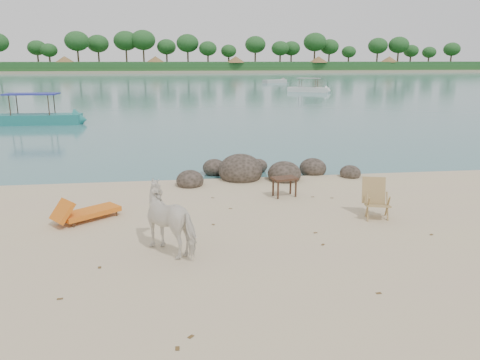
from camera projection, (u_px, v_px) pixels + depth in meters
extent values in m
plane|color=#387170|center=(182.00, 79.00, 96.12)|extent=(400.00, 400.00, 0.00)
cube|color=tan|center=(179.00, 70.00, 172.88)|extent=(420.00, 90.00, 1.40)
cube|color=#1E4C1E|center=(180.00, 66.00, 138.82)|extent=(420.00, 18.00, 2.40)
ellipsoid|color=black|center=(190.00, 181.00, 14.69)|extent=(0.86, 0.95, 0.65)
ellipsoid|color=black|center=(241.00, 171.00, 15.56)|extent=(1.46, 1.61, 1.10)
ellipsoid|color=black|center=(284.00, 175.00, 15.37)|extent=(1.09, 1.20, 0.82)
ellipsoid|color=black|center=(313.00, 169.00, 16.30)|extent=(0.93, 1.02, 0.70)
ellipsoid|color=black|center=(350.00, 174.00, 15.78)|extent=(0.70, 0.76, 0.52)
ellipsoid|color=black|center=(214.00, 169.00, 16.44)|extent=(0.82, 0.90, 0.61)
ellipsoid|color=black|center=(258.00, 167.00, 16.84)|extent=(0.67, 0.74, 0.50)
imported|color=white|center=(173.00, 220.00, 9.56)|extent=(1.66, 1.72, 1.39)
plane|color=brown|center=(60.00, 300.00, 7.74)|extent=(0.11, 0.11, 0.00)
plane|color=brown|center=(177.00, 350.00, 6.41)|extent=(0.10, 0.10, 0.00)
plane|color=brown|center=(100.00, 269.00, 8.90)|extent=(0.11, 0.11, 0.00)
plane|color=brown|center=(213.00, 226.00, 11.21)|extent=(0.14, 0.14, 0.00)
plane|color=brown|center=(323.00, 246.00, 10.00)|extent=(0.14, 0.14, 0.00)
plane|color=brown|center=(315.00, 234.00, 10.68)|extent=(0.12, 0.12, 0.00)
plane|color=brown|center=(332.00, 199.00, 13.36)|extent=(0.12, 0.12, 0.00)
plane|color=brown|center=(231.00, 210.00, 12.41)|extent=(0.13, 0.13, 0.00)
plane|color=brown|center=(213.00, 199.00, 13.37)|extent=(0.13, 0.13, 0.00)
plane|color=brown|center=(378.00, 295.00, 7.92)|extent=(0.11, 0.11, 0.00)
plane|color=brown|center=(313.00, 198.00, 13.46)|extent=(0.10, 0.10, 0.00)
plane|color=brown|center=(191.00, 338.00, 6.68)|extent=(0.14, 0.14, 0.00)
plane|color=brown|center=(431.00, 236.00, 10.57)|extent=(0.14, 0.14, 0.00)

